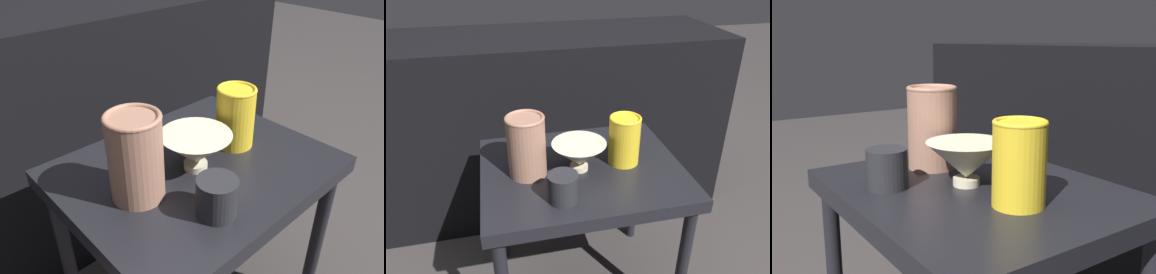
{
  "view_description": "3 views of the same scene",
  "coord_description": "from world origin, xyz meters",
  "views": [
    {
      "loc": [
        -0.5,
        -0.52,
        1.01
      ],
      "look_at": [
        -0.04,
        -0.03,
        0.62
      ],
      "focal_mm": 35.0,
      "sensor_mm": 36.0,
      "label": 1
    },
    {
      "loc": [
        -0.23,
        -0.93,
        1.13
      ],
      "look_at": [
        -0.01,
        0.01,
        0.61
      ],
      "focal_mm": 35.0,
      "sensor_mm": 36.0,
      "label": 2
    },
    {
      "loc": [
        0.69,
        -0.5,
        0.8
      ],
      "look_at": [
        0.01,
        -0.03,
        0.62
      ],
      "focal_mm": 42.0,
      "sensor_mm": 36.0,
      "label": 3
    }
  ],
  "objects": [
    {
      "name": "couch_backdrop",
      "position": [
        0.0,
        0.6,
        0.39
      ],
      "size": [
        1.49,
        0.5,
        0.78
      ],
      "color": "black",
      "rests_on": "ground_plane"
    },
    {
      "name": "bowl",
      "position": [
        -0.01,
        -0.01,
        0.56
      ],
      "size": [
        0.16,
        0.16,
        0.09
      ],
      "color": "beige",
      "rests_on": "table"
    },
    {
      "name": "vase_textured_left",
      "position": [
        -0.16,
        -0.0,
        0.61
      ],
      "size": [
        0.11,
        0.11,
        0.18
      ],
      "color": "#996B56",
      "rests_on": "table"
    },
    {
      "name": "vase_colorful_right",
      "position": [
        0.13,
        0.0,
        0.59
      ],
      "size": [
        0.1,
        0.1,
        0.15
      ],
      "color": "gold",
      "rests_on": "table"
    },
    {
      "name": "table",
      "position": [
        0.0,
        0.0,
        0.45
      ],
      "size": [
        0.6,
        0.49,
        0.51
      ],
      "color": "black",
      "rests_on": "ground_plane"
    },
    {
      "name": "cup",
      "position": [
        -0.09,
        -0.15,
        0.55
      ],
      "size": [
        0.08,
        0.08,
        0.08
      ],
      "color": "#232328",
      "rests_on": "table"
    }
  ]
}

